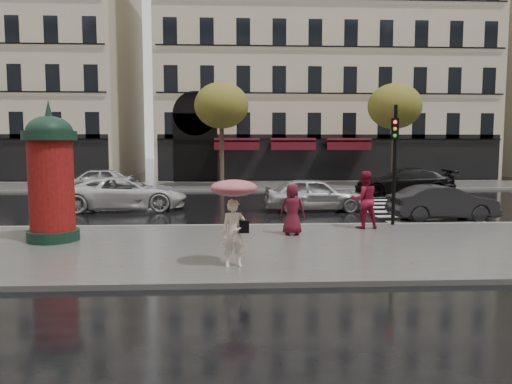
{
  "coord_description": "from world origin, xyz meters",
  "views": [
    {
      "loc": [
        -1.46,
        -13.56,
        2.85
      ],
      "look_at": [
        -0.69,
        1.5,
        1.37
      ],
      "focal_mm": 35.0,
      "sensor_mm": 36.0,
      "label": 1
    }
  ],
  "objects": [
    {
      "name": "near_kerb",
      "position": [
        0.0,
        3.0,
        0.07
      ],
      "size": [
        90.0,
        0.25,
        0.14
      ],
      "primitive_type": "cube",
      "color": "slate",
      "rests_on": "ground"
    },
    {
      "name": "traffic_light",
      "position": [
        3.97,
        2.73,
        2.54
      ],
      "size": [
        0.3,
        0.39,
        3.99
      ],
      "color": "black",
      "rests_on": "near_sidewalk"
    },
    {
      "name": "far_sidewalk",
      "position": [
        0.0,
        19.0,
        0.06
      ],
      "size": [
        90.0,
        6.0,
        0.12
      ],
      "primitive_type": "cube",
      "color": "#474744",
      "rests_on": "ground"
    },
    {
      "name": "car_black",
      "position": [
        7.95,
        12.97,
        0.76
      ],
      "size": [
        5.44,
        2.64,
        1.53
      ],
      "primitive_type": "imported",
      "rotation": [
        0.0,
        0.0,
        -1.67
      ],
      "color": "black",
      "rests_on": "ground"
    },
    {
      "name": "zebra_crossing",
      "position": [
        6.0,
        9.6,
        0.01
      ],
      "size": [
        3.6,
        11.75,
        0.01
      ],
      "primitive_type": "cube",
      "color": "silver",
      "rests_on": "ground"
    },
    {
      "name": "woman_red",
      "position": [
        2.82,
        2.14,
        1.04
      ],
      "size": [
        0.97,
        0.79,
        1.85
      ],
      "primitive_type": "imported",
      "rotation": [
        0.0,
        0.0,
        3.25
      ],
      "color": "maroon",
      "rests_on": "near_sidewalk"
    },
    {
      "name": "ground",
      "position": [
        0.0,
        0.0,
        0.0
      ],
      "size": [
        160.0,
        160.0,
        0.0
      ],
      "primitive_type": "plane",
      "color": "black",
      "rests_on": "ground"
    },
    {
      "name": "car_far_silver",
      "position": [
        -9.12,
        14.98,
        0.73
      ],
      "size": [
        4.33,
        1.8,
        1.47
      ],
      "primitive_type": "imported",
      "rotation": [
        0.0,
        0.0,
        -1.56
      ],
      "color": "#BCBBC0",
      "rests_on": "ground"
    },
    {
      "name": "car_silver",
      "position": [
        2.04,
        7.09,
        0.71
      ],
      "size": [
        4.25,
        1.84,
        1.43
      ],
      "primitive_type": "imported",
      "rotation": [
        0.0,
        0.0,
        1.61
      ],
      "color": "silver",
      "rests_on": "ground"
    },
    {
      "name": "woman_umbrella",
      "position": [
        -1.39,
        -2.67,
        1.44
      ],
      "size": [
        1.04,
        1.04,
        2.0
      ],
      "color": "#F5E2CA",
      "rests_on": "near_sidewalk"
    },
    {
      "name": "tree_far_right",
      "position": [
        9.0,
        18.0,
        5.17
      ],
      "size": [
        3.4,
        3.4,
        6.64
      ],
      "color": "#38281C",
      "rests_on": "ground"
    },
    {
      "name": "near_sidewalk",
      "position": [
        0.0,
        -0.5,
        0.06
      ],
      "size": [
        90.0,
        7.0,
        0.12
      ],
      "primitive_type": "cube",
      "color": "#474744",
      "rests_on": "ground"
    },
    {
      "name": "tree_far_left",
      "position": [
        -2.0,
        18.0,
        5.17
      ],
      "size": [
        3.4,
        3.4,
        6.64
      ],
      "color": "#38281C",
      "rests_on": "ground"
    },
    {
      "name": "car_darkgrey",
      "position": [
        6.41,
        4.44,
        0.65
      ],
      "size": [
        4.03,
        1.67,
        1.3
      ],
      "primitive_type": "imported",
      "rotation": [
        0.0,
        0.0,
        1.65
      ],
      "color": "black",
      "rests_on": "ground"
    },
    {
      "name": "morris_column",
      "position": [
        -6.45,
        0.55,
        2.0
      ],
      "size": [
        1.46,
        1.46,
        3.93
      ],
      "color": "black",
      "rests_on": "near_sidewalk"
    },
    {
      "name": "car_white",
      "position": [
        -5.93,
        7.88,
        0.72
      ],
      "size": [
        5.32,
        2.78,
        1.43
      ],
      "primitive_type": "imported",
      "rotation": [
        0.0,
        0.0,
        1.65
      ],
      "color": "silver",
      "rests_on": "ground"
    },
    {
      "name": "far_kerb",
      "position": [
        0.0,
        16.0,
        0.07
      ],
      "size": [
        90.0,
        0.25,
        0.14
      ],
      "primitive_type": "cube",
      "color": "slate",
      "rests_on": "ground"
    },
    {
      "name": "man_burgundy",
      "position": [
        0.38,
        1.1,
        0.89
      ],
      "size": [
        0.83,
        0.63,
        1.54
      ],
      "primitive_type": "imported",
      "rotation": [
        0.0,
        0.0,
        2.94
      ],
      "color": "#51101E",
      "rests_on": "near_sidewalk"
    },
    {
      "name": "bldg_far_corner",
      "position": [
        6.0,
        30.0,
        11.31
      ],
      "size": [
        26.0,
        14.0,
        22.9
      ],
      "color": "#B7A88C",
      "rests_on": "ground"
    }
  ]
}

